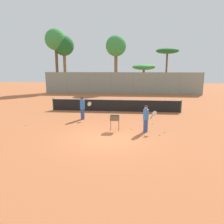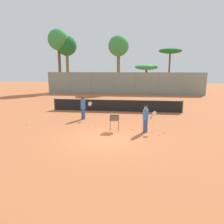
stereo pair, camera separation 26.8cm
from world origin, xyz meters
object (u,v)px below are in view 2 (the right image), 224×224
(ball_cart, at_px, (114,119))
(player_red_cap, at_px, (83,108))
(player_white_outfit, at_px, (146,119))
(tennis_net, at_px, (116,105))

(ball_cart, bearing_deg, player_red_cap, 134.27)
(player_white_outfit, bearing_deg, ball_cart, 168.13)
(tennis_net, distance_m, player_red_cap, 3.90)
(player_white_outfit, bearing_deg, tennis_net, 101.87)
(tennis_net, xyz_separation_m, player_red_cap, (-2.24, -3.18, 0.32))
(tennis_net, distance_m, ball_cart, 5.92)
(ball_cart, bearing_deg, tennis_net, 94.08)
(tennis_net, relative_size, player_red_cap, 6.82)
(player_red_cap, xyz_separation_m, ball_cart, (2.66, -2.73, -0.14))
(player_red_cap, bearing_deg, player_white_outfit, -35.63)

